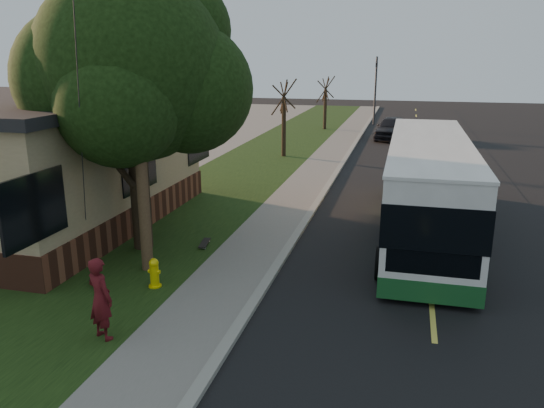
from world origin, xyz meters
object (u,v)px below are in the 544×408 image
Objects in this scene: fire_hydrant at (154,273)px; distant_car at (392,128)px; utility_pole at (136,95)px; skateboard_spare at (97,285)px; leafy_tree at (135,71)px; bare_tree_far at (325,104)px; skateboard_main at (205,243)px; bare_tree_near at (284,119)px; transit_bus at (427,185)px; dumpster at (114,179)px; traffic_signal at (376,86)px; skateboarder at (100,298)px.

distant_car is at bearing 79.73° from fire_hydrant.
utility_pole is at bearing 125.38° from fire_hydrant.
skateboard_spare is at bearing -115.69° from utility_pole.
leafy_tree is 24.99m from distant_car.
utility_pole reaches higher than bare_tree_far.
fire_hydrant is 0.82× the size of skateboard_main.
fire_hydrant is 0.16× the size of distant_car.
fire_hydrant is 18.10m from bare_tree_near.
utility_pole is 0.81× the size of transit_bus.
skateboard_spare is at bearing -91.45° from bare_tree_near.
leafy_tree is at bearing -97.60° from distant_car.
dumpster is at bearing -112.87° from distant_car.
bare_tree_far is at bearing 87.55° from leafy_tree.
utility_pole reaches higher than traffic_signal.
skateboard_spare is (-1.46, -3.48, -0.01)m from skateboard_main.
traffic_signal reaches higher than skateboard_main.
bare_tree_far reaches higher than fire_hydrant.
traffic_signal reaches higher than fire_hydrant.
dumpster is (-4.96, -9.84, -1.52)m from bare_tree_near.
fire_hydrant is 9.00m from transit_bus.
bare_tree_near is at bearing 63.26° from dumpster.
fire_hydrant reaches higher than skateboard_main.
utility_pole is 2.11× the size of bare_tree_near.
leafy_tree is at bearing -164.84° from skateboard_main.
transit_bus is 2.47× the size of distant_car.
skateboard_main reaches higher than skateboard_spare.
transit_bus is 7.24m from skateboard_main.
skateboarder is at bearing -94.70° from traffic_signal.
bare_tree_far is 2.34× the size of skateboarder.
dumpster is (-12.38, 2.06, -0.99)m from transit_bus.
leafy_tree is at bearing 120.67° from fire_hydrant.
skateboarder is (0.81, -3.49, -3.70)m from utility_pole.
bare_tree_far is at bearing 88.18° from skateboard_spare.
utility_pole is 5.27× the size of skateboarder.
bare_tree_near reaches higher than dumpster.
traffic_signal reaches higher than distant_car.
leafy_tree is 1.94× the size of bare_tree_far.
bare_tree_far is 30.45m from skateboard_spare.
skateboard_main is (0.50, -26.90, -1.87)m from bare_tree_far.
bare_tree_near is 0.38× the size of transit_bus.
transit_bus is at bearing 39.36° from skateboard_spare.
utility_pole is at bearing -54.26° from dumpster.
distant_car reaches higher than dumpster.
traffic_signal is (3.10, 34.00, 2.73)m from fire_hydrant.
leafy_tree is 31.76m from traffic_signal.
dumpster reaches higher than skateboard_main.
leafy_tree is at bearing -92.45° from bare_tree_far.
skateboard_main is (0.81, 2.11, -4.50)m from utility_pole.
traffic_signal is at bearing 70.88° from dumpster.
bare_tree_far is 26.97m from skateboard_main.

